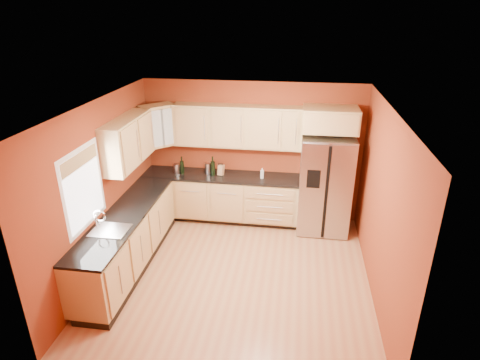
# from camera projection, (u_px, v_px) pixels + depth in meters

# --- Properties ---
(floor) EXTENTS (4.00, 4.00, 0.00)m
(floor) POSITION_uv_depth(u_px,v_px,m) (236.00, 274.00, 6.17)
(floor) COLOR #AD6843
(floor) RESTS_ON ground
(ceiling) EXTENTS (4.00, 4.00, 0.00)m
(ceiling) POSITION_uv_depth(u_px,v_px,m) (235.00, 107.00, 5.14)
(ceiling) COLOR silver
(ceiling) RESTS_ON wall_back
(wall_back) EXTENTS (4.00, 0.04, 2.60)m
(wall_back) POSITION_uv_depth(u_px,v_px,m) (252.00, 152.00, 7.47)
(wall_back) COLOR maroon
(wall_back) RESTS_ON floor
(wall_front) EXTENTS (4.00, 0.04, 2.60)m
(wall_front) POSITION_uv_depth(u_px,v_px,m) (202.00, 289.00, 3.84)
(wall_front) COLOR maroon
(wall_front) RESTS_ON floor
(wall_left) EXTENTS (0.04, 4.00, 2.60)m
(wall_left) POSITION_uv_depth(u_px,v_px,m) (102.00, 190.00, 5.93)
(wall_left) COLOR maroon
(wall_left) RESTS_ON floor
(wall_right) EXTENTS (0.04, 4.00, 2.60)m
(wall_right) POSITION_uv_depth(u_px,v_px,m) (382.00, 208.00, 5.39)
(wall_right) COLOR maroon
(wall_right) RESTS_ON floor
(base_cabinets_back) EXTENTS (2.90, 0.60, 0.88)m
(base_cabinets_back) POSITION_uv_depth(u_px,v_px,m) (221.00, 198.00, 7.62)
(base_cabinets_back) COLOR tan
(base_cabinets_back) RESTS_ON floor
(base_cabinets_left) EXTENTS (0.60, 2.80, 0.88)m
(base_cabinets_left) POSITION_uv_depth(u_px,v_px,m) (128.00, 241.00, 6.23)
(base_cabinets_left) COLOR tan
(base_cabinets_left) RESTS_ON floor
(countertop_back) EXTENTS (2.90, 0.62, 0.04)m
(countertop_back) POSITION_uv_depth(u_px,v_px,m) (221.00, 176.00, 7.42)
(countertop_back) COLOR black
(countertop_back) RESTS_ON base_cabinets_back
(countertop_left) EXTENTS (0.62, 2.80, 0.04)m
(countertop_left) POSITION_uv_depth(u_px,v_px,m) (125.00, 215.00, 6.04)
(countertop_left) COLOR black
(countertop_left) RESTS_ON base_cabinets_left
(upper_cabinets_back) EXTENTS (2.30, 0.33, 0.75)m
(upper_cabinets_back) POSITION_uv_depth(u_px,v_px,m) (238.00, 126.00, 7.15)
(upper_cabinets_back) COLOR tan
(upper_cabinets_back) RESTS_ON wall_back
(upper_cabinets_left) EXTENTS (0.33, 1.35, 0.75)m
(upper_cabinets_left) POSITION_uv_depth(u_px,v_px,m) (128.00, 141.00, 6.35)
(upper_cabinets_left) COLOR tan
(upper_cabinets_left) RESTS_ON wall_left
(corner_upper_cabinet) EXTENTS (0.67, 0.67, 0.75)m
(corner_upper_cabinet) POSITION_uv_depth(u_px,v_px,m) (158.00, 126.00, 7.19)
(corner_upper_cabinet) COLOR tan
(corner_upper_cabinet) RESTS_ON wall_back
(over_fridge_cabinet) EXTENTS (0.92, 0.60, 0.40)m
(over_fridge_cabinet) POSITION_uv_depth(u_px,v_px,m) (330.00, 119.00, 6.72)
(over_fridge_cabinet) COLOR tan
(over_fridge_cabinet) RESTS_ON wall_back
(refrigerator) EXTENTS (0.90, 0.75, 1.78)m
(refrigerator) POSITION_uv_depth(u_px,v_px,m) (325.00, 184.00, 7.11)
(refrigerator) COLOR silver
(refrigerator) RESTS_ON floor
(window) EXTENTS (0.03, 0.90, 1.00)m
(window) POSITION_uv_depth(u_px,v_px,m) (84.00, 188.00, 5.37)
(window) COLOR white
(window) RESTS_ON wall_left
(sink_faucet) EXTENTS (0.50, 0.42, 0.30)m
(sink_faucet) POSITION_uv_depth(u_px,v_px,m) (109.00, 221.00, 5.52)
(sink_faucet) COLOR white
(sink_faucet) RESTS_ON countertop_left
(canister_left) EXTENTS (0.13, 0.13, 0.19)m
(canister_left) POSITION_uv_depth(u_px,v_px,m) (177.00, 169.00, 7.46)
(canister_left) COLOR silver
(canister_left) RESTS_ON countertop_back
(canister_right) EXTENTS (0.16, 0.16, 0.20)m
(canister_right) POSITION_uv_depth(u_px,v_px,m) (208.00, 168.00, 7.45)
(canister_right) COLOR silver
(canister_right) RESTS_ON countertop_back
(wine_bottle_a) EXTENTS (0.08, 0.08, 0.33)m
(wine_bottle_a) POSITION_uv_depth(u_px,v_px,m) (182.00, 165.00, 7.43)
(wine_bottle_a) COLOR black
(wine_bottle_a) RESTS_ON countertop_back
(wine_bottle_b) EXTENTS (0.11, 0.11, 0.36)m
(wine_bottle_b) POSITION_uv_depth(u_px,v_px,m) (213.00, 166.00, 7.34)
(wine_bottle_b) COLOR black
(wine_bottle_b) RESTS_ON countertop_back
(knife_block) EXTENTS (0.12, 0.11, 0.20)m
(knife_block) POSITION_uv_depth(u_px,v_px,m) (221.00, 170.00, 7.39)
(knife_block) COLOR #A87D52
(knife_block) RESTS_ON countertop_back
(soap_dispenser) EXTENTS (0.07, 0.07, 0.19)m
(soap_dispenser) POSITION_uv_depth(u_px,v_px,m) (262.00, 173.00, 7.25)
(soap_dispenser) COLOR silver
(soap_dispenser) RESTS_ON countertop_back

